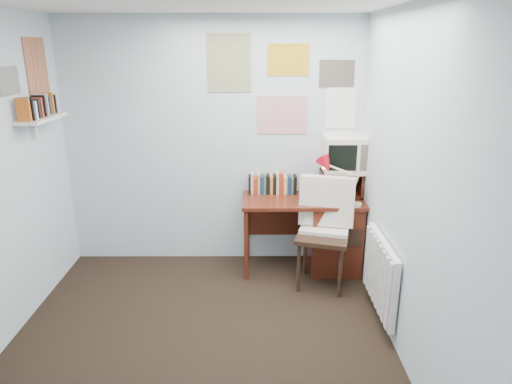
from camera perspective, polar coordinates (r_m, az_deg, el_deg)
ground at (r=3.60m, az=-7.31°, el=-20.25°), size 3.50×3.50×0.00m
back_wall at (r=4.68m, az=-5.39°, el=5.92°), size 3.00×0.02×2.50m
right_wall at (r=3.16m, az=19.79°, el=-1.04°), size 0.02×3.50×2.50m
desk at (r=4.71m, az=9.01°, el=-4.91°), size 1.20×0.55×0.76m
desk_chair at (r=4.34m, az=8.37°, el=-5.54°), size 0.63×0.62×1.01m
desk_lamp at (r=4.36m, az=12.53°, el=0.78°), size 0.29×0.24×0.41m
tv_riser at (r=4.68m, az=10.52°, el=1.06°), size 0.40×0.30×0.25m
crt_tv at (r=4.62m, az=10.97°, el=4.95°), size 0.42×0.39×0.39m
book_row at (r=4.67m, az=2.75°, el=1.15°), size 0.60×0.14×0.22m
radiator at (r=3.95m, az=15.32°, el=-9.87°), size 0.09×0.80×0.60m
wall_shelf at (r=4.35m, az=-25.22°, el=8.35°), size 0.20×0.62×0.24m
posters_back at (r=4.57m, az=3.39°, el=13.29°), size 1.20×0.01×0.90m
posters_left at (r=4.36m, az=-27.05°, el=13.18°), size 0.01×0.70×0.60m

